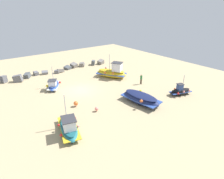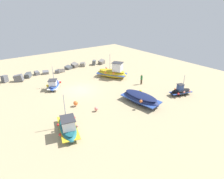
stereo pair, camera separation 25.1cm
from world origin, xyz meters
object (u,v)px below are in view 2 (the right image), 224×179
(fishing_boat_4, at_px, (141,98))
(mooring_buoy_0, at_px, (96,109))
(mooring_buoy_1, at_px, (76,103))
(fishing_boat_0, at_px, (181,91))
(fishing_boat_1, at_px, (68,126))
(fishing_boat_3, at_px, (54,85))
(person_walking, at_px, (142,79))
(fishing_boat_2, at_px, (113,72))

(fishing_boat_4, height_order, mooring_buoy_0, fishing_boat_4)
(mooring_buoy_1, bearing_deg, fishing_boat_0, -23.46)
(fishing_boat_1, relative_size, fishing_boat_4, 0.88)
(fishing_boat_0, height_order, fishing_boat_1, fishing_boat_1)
(fishing_boat_1, height_order, fishing_boat_3, fishing_boat_1)
(fishing_boat_1, height_order, mooring_buoy_1, fishing_boat_1)
(fishing_boat_4, xyz_separation_m, person_walking, (4.50, 4.39, 0.27))
(mooring_buoy_0, bearing_deg, fishing_boat_3, 98.50)
(fishing_boat_0, distance_m, fishing_boat_2, 11.53)
(fishing_boat_0, bearing_deg, person_walking, -57.95)
(person_walking, height_order, mooring_buoy_0, person_walking)
(fishing_boat_0, xyz_separation_m, fishing_boat_1, (-15.83, 1.45, 0.11))
(mooring_buoy_0, bearing_deg, fishing_boat_0, -15.12)
(fishing_boat_1, distance_m, person_walking, 14.93)
(fishing_boat_2, height_order, mooring_buoy_1, fishing_boat_2)
(person_walking, bearing_deg, fishing_boat_0, 38.43)
(fishing_boat_0, relative_size, fishing_boat_1, 0.71)
(fishing_boat_3, height_order, person_walking, fishing_boat_3)
(fishing_boat_4, bearing_deg, person_walking, 127.00)
(fishing_boat_2, bearing_deg, fishing_boat_3, -131.04)
(fishing_boat_3, relative_size, mooring_buoy_1, 5.63)
(fishing_boat_1, xyz_separation_m, mooring_buoy_0, (4.24, 1.69, -0.30))
(mooring_buoy_0, bearing_deg, mooring_buoy_1, 118.60)
(fishing_boat_0, xyz_separation_m, fishing_boat_4, (-6.09, 1.53, 0.14))
(fishing_boat_1, height_order, person_walking, fishing_boat_1)
(fishing_boat_4, bearing_deg, fishing_boat_0, 68.55)
(person_walking, xyz_separation_m, mooring_buoy_1, (-11.35, -0.30, -0.50))
(fishing_boat_1, relative_size, person_walking, 2.96)
(fishing_boat_1, xyz_separation_m, mooring_buoy_1, (2.89, 4.17, -0.19))
(fishing_boat_3, distance_m, mooring_buoy_1, 6.98)
(fishing_boat_3, bearing_deg, mooring_buoy_0, 38.71)
(fishing_boat_4, xyz_separation_m, mooring_buoy_0, (-5.50, 1.60, -0.33))
(fishing_boat_0, relative_size, fishing_boat_3, 0.85)
(fishing_boat_3, xyz_separation_m, fishing_boat_4, (6.91, -11.07, 0.14))
(fishing_boat_2, relative_size, fishing_boat_4, 0.98)
(fishing_boat_1, height_order, mooring_buoy_0, fishing_boat_1)
(mooring_buoy_1, bearing_deg, fishing_boat_3, 90.47)
(fishing_boat_1, height_order, fishing_boat_2, fishing_boat_2)
(person_walking, bearing_deg, mooring_buoy_0, -51.06)
(fishing_boat_4, relative_size, mooring_buoy_1, 7.75)
(fishing_boat_3, height_order, mooring_buoy_0, fishing_boat_3)
(fishing_boat_3, bearing_deg, fishing_boat_1, 15.99)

